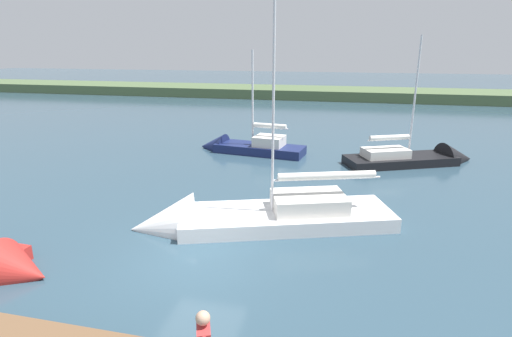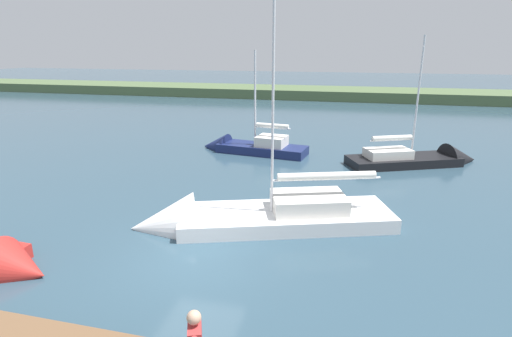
% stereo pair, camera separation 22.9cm
% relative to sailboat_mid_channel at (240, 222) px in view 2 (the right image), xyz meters
% --- Properties ---
extents(ground_plane, '(200.00, 200.00, 0.00)m').
position_rel_sailboat_mid_channel_xyz_m(ground_plane, '(0.64, 2.63, -0.14)').
color(ground_plane, '#2D4756').
extents(far_shoreline, '(180.00, 8.00, 2.40)m').
position_rel_sailboat_mid_channel_xyz_m(far_shoreline, '(0.64, -40.37, -0.14)').
color(far_shoreline, '#4C603D').
rests_on(far_shoreline, ground_plane).
extents(sailboat_mid_channel, '(9.81, 5.47, 9.99)m').
position_rel_sailboat_mid_channel_xyz_m(sailboat_mid_channel, '(0.00, 0.00, 0.00)').
color(sailboat_mid_channel, white).
rests_on(sailboat_mid_channel, ground_plane).
extents(sailboat_outer_mooring, '(6.99, 2.77, 6.99)m').
position_rel_sailboat_mid_channel_xyz_m(sailboat_outer_mooring, '(2.66, -10.63, 0.08)').
color(sailboat_outer_mooring, navy).
rests_on(sailboat_outer_mooring, ground_plane).
extents(sailboat_near_dock, '(7.73, 4.93, 7.84)m').
position_rel_sailboat_mid_channel_xyz_m(sailboat_near_dock, '(-7.82, -10.39, 0.04)').
color(sailboat_near_dock, black).
rests_on(sailboat_near_dock, ground_plane).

